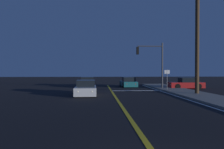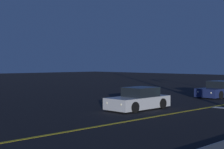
# 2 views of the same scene
# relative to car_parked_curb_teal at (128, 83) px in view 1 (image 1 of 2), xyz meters

# --- Properties ---
(lane_line_center) EXTENTS (0.20, 37.65, 0.01)m
(lane_line_center) POSITION_rel_car_parked_curb_teal_xyz_m (-2.66, -15.38, -0.58)
(lane_line_center) COLOR gold
(lane_line_center) RESTS_ON ground
(lane_line_edge_right) EXTENTS (0.16, 37.65, 0.01)m
(lane_line_edge_right) POSITION_rel_car_parked_curb_teal_xyz_m (2.61, -15.38, -0.58)
(lane_line_edge_right) COLOR white
(lane_line_edge_right) RESTS_ON ground
(stop_bar) EXTENTS (5.52, 0.50, 0.01)m
(stop_bar) POSITION_rel_car_parked_curb_teal_xyz_m (0.10, -5.80, -0.58)
(stop_bar) COLOR white
(stop_bar) RESTS_ON ground
(car_parked_curb_teal) EXTENTS (2.03, 4.44, 1.34)m
(car_parked_curb_teal) POSITION_rel_car_parked_curb_teal_xyz_m (0.00, 0.00, 0.00)
(car_parked_curb_teal) COLOR #195960
(car_parked_curb_teal) RESTS_ON ground
(car_distant_tail_navy) EXTENTS (2.08, 4.64, 1.34)m
(car_distant_tail_navy) POSITION_rel_car_parked_curb_teal_xyz_m (-5.53, 0.51, 0.00)
(car_distant_tail_navy) COLOR navy
(car_distant_tail_navy) RESTS_ON ground
(car_lead_oncoming_red) EXTENTS (4.22, 1.92, 1.34)m
(car_lead_oncoming_red) POSITION_rel_car_parked_curb_teal_xyz_m (6.71, -3.27, -0.00)
(car_lead_oncoming_red) COLOR maroon
(car_lead_oncoming_red) RESTS_ON ground
(car_mid_block_silver) EXTENTS (1.98, 4.28, 1.34)m
(car_mid_block_silver) POSITION_rel_car_parked_curb_teal_xyz_m (-5.18, -10.06, -0.00)
(car_mid_block_silver) COLOR #B2B5BA
(car_mid_block_silver) RESTS_ON ground
(traffic_signal_near_right) EXTENTS (3.25, 0.28, 5.54)m
(traffic_signal_near_right) POSITION_rel_car_parked_curb_teal_xyz_m (2.51, -3.50, 3.08)
(traffic_signal_near_right) COLOR #38383D
(traffic_signal_near_right) RESTS_ON ground
(utility_pole_right) EXTENTS (1.94, 0.35, 11.27)m
(utility_pole_right) POSITION_rel_car_parked_curb_teal_xyz_m (4.76, -10.49, 5.22)
(utility_pole_right) COLOR #42301E
(utility_pole_right) RESTS_ON ground
(street_sign_corner) EXTENTS (0.56, 0.09, 2.31)m
(street_sign_corner) POSITION_rel_car_parked_curb_teal_xyz_m (3.36, -6.30, 0.98)
(street_sign_corner) COLOR slate
(street_sign_corner) RESTS_ON ground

